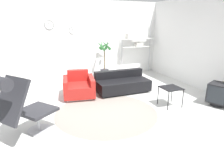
{
  "coord_description": "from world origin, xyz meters",
  "views": [
    {
      "loc": [
        -1.54,
        -4.33,
        2.02
      ],
      "look_at": [
        0.17,
        0.1,
        0.55
      ],
      "focal_mm": 32.0,
      "sensor_mm": 36.0,
      "label": 1
    }
  ],
  "objects_px": {
    "crt_television": "(219,94)",
    "potted_plant": "(104,63)",
    "armchair_red": "(79,87)",
    "couch_low": "(122,84)",
    "lounge_chair": "(17,100)",
    "side_table": "(171,89)",
    "shelf_unit": "(135,41)"
  },
  "relations": [
    {
      "from": "crt_television",
      "to": "potted_plant",
      "type": "relative_size",
      "value": 0.44
    },
    {
      "from": "armchair_red",
      "to": "potted_plant",
      "type": "bearing_deg",
      "value": -120.09
    },
    {
      "from": "couch_low",
      "to": "potted_plant",
      "type": "distance_m",
      "value": 1.73
    },
    {
      "from": "lounge_chair",
      "to": "side_table",
      "type": "bearing_deg",
      "value": 56.4
    },
    {
      "from": "armchair_red",
      "to": "potted_plant",
      "type": "distance_m",
      "value": 2.15
    },
    {
      "from": "armchair_red",
      "to": "crt_television",
      "type": "distance_m",
      "value": 3.68
    },
    {
      "from": "lounge_chair",
      "to": "couch_low",
      "type": "bearing_deg",
      "value": 84.08
    },
    {
      "from": "shelf_unit",
      "to": "armchair_red",
      "type": "bearing_deg",
      "value": -145.94
    },
    {
      "from": "crt_television",
      "to": "shelf_unit",
      "type": "relative_size",
      "value": 0.3
    },
    {
      "from": "shelf_unit",
      "to": "couch_low",
      "type": "bearing_deg",
      "value": -126.57
    },
    {
      "from": "lounge_chair",
      "to": "potted_plant",
      "type": "distance_m",
      "value": 4.44
    },
    {
      "from": "armchair_red",
      "to": "couch_low",
      "type": "bearing_deg",
      "value": -173.32
    },
    {
      "from": "lounge_chair",
      "to": "side_table",
      "type": "distance_m",
      "value": 3.44
    },
    {
      "from": "side_table",
      "to": "lounge_chair",
      "type": "bearing_deg",
      "value": -174.67
    },
    {
      "from": "armchair_red",
      "to": "potted_plant",
      "type": "relative_size",
      "value": 0.71
    },
    {
      "from": "armchair_red",
      "to": "shelf_unit",
      "type": "bearing_deg",
      "value": -137.02
    },
    {
      "from": "lounge_chair",
      "to": "couch_low",
      "type": "height_order",
      "value": "lounge_chair"
    },
    {
      "from": "armchair_red",
      "to": "side_table",
      "type": "distance_m",
      "value": 2.5
    },
    {
      "from": "side_table",
      "to": "crt_television",
      "type": "xyz_separation_m",
      "value": [
        1.16,
        -0.41,
        -0.13
      ]
    },
    {
      "from": "potted_plant",
      "to": "shelf_unit",
      "type": "height_order",
      "value": "shelf_unit"
    },
    {
      "from": "potted_plant",
      "to": "crt_television",
      "type": "bearing_deg",
      "value": -63.15
    },
    {
      "from": "couch_low",
      "to": "crt_television",
      "type": "distance_m",
      "value": 2.62
    },
    {
      "from": "armchair_red",
      "to": "shelf_unit",
      "type": "distance_m",
      "value": 3.44
    },
    {
      "from": "lounge_chair",
      "to": "crt_television",
      "type": "bearing_deg",
      "value": 49.92
    },
    {
      "from": "potted_plant",
      "to": "shelf_unit",
      "type": "distance_m",
      "value": 1.57
    },
    {
      "from": "lounge_chair",
      "to": "crt_television",
      "type": "height_order",
      "value": "lounge_chair"
    },
    {
      "from": "couch_low",
      "to": "side_table",
      "type": "xyz_separation_m",
      "value": [
        0.67,
        -1.46,
        0.21
      ]
    },
    {
      "from": "crt_television",
      "to": "shelf_unit",
      "type": "xyz_separation_m",
      "value": [
        -0.43,
        3.75,
        1.01
      ]
    },
    {
      "from": "lounge_chair",
      "to": "couch_low",
      "type": "relative_size",
      "value": 0.8
    },
    {
      "from": "lounge_chair",
      "to": "armchair_red",
      "type": "height_order",
      "value": "lounge_chair"
    },
    {
      "from": "side_table",
      "to": "shelf_unit",
      "type": "bearing_deg",
      "value": 77.81
    },
    {
      "from": "lounge_chair",
      "to": "potted_plant",
      "type": "xyz_separation_m",
      "value": [
        2.76,
        3.48,
        -0.18
      ]
    }
  ]
}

